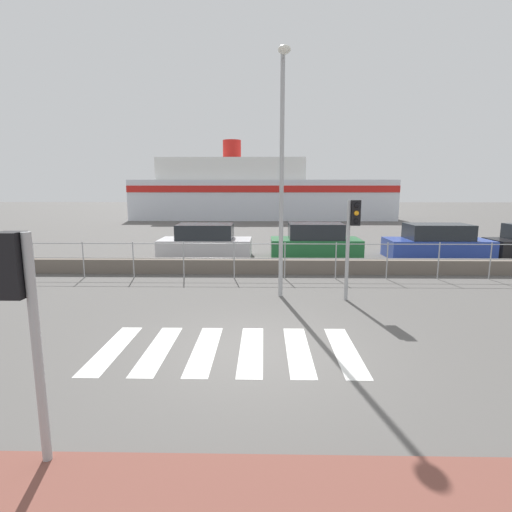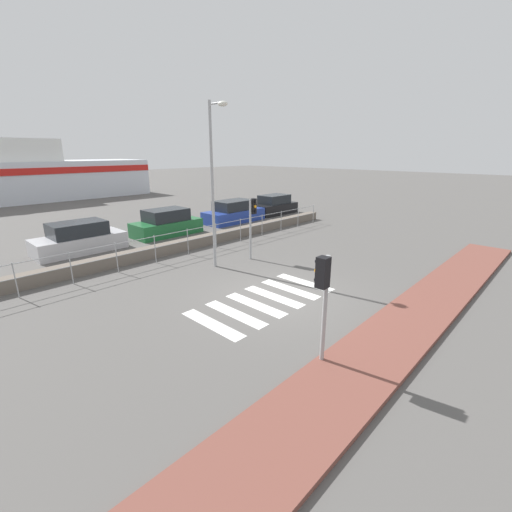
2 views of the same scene
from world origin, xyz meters
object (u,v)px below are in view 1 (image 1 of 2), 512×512
(traffic_light_far, at_px, (352,227))
(traffic_light_near, at_px, (23,299))
(streetlamp, at_px, (282,152))
(ferry_boat, at_px, (256,193))
(parked_car_silver, at_px, (205,243))
(parked_car_blue, at_px, (437,243))
(parked_car_green, at_px, (315,243))

(traffic_light_far, bearing_deg, traffic_light_near, -125.47)
(traffic_light_far, distance_m, streetlamp, 2.78)
(traffic_light_far, relative_size, ferry_boat, 0.11)
(parked_car_silver, bearing_deg, traffic_light_near, -89.44)
(streetlamp, distance_m, parked_car_blue, 10.48)
(parked_car_blue, bearing_deg, streetlamp, -137.03)
(streetlamp, distance_m, parked_car_green, 7.77)
(parked_car_blue, bearing_deg, parked_car_green, 180.00)
(parked_car_green, bearing_deg, ferry_boat, 97.65)
(streetlamp, relative_size, parked_car_green, 1.67)
(parked_car_green, bearing_deg, parked_car_blue, 0.00)
(traffic_light_far, xyz_separation_m, parked_car_green, (-0.09, 6.96, -1.38))
(traffic_light_near, height_order, streetlamp, streetlamp)
(traffic_light_far, height_order, parked_car_blue, traffic_light_far)
(traffic_light_near, distance_m, ferry_boat, 36.79)
(traffic_light_near, bearing_deg, parked_car_green, 70.83)
(parked_car_green, distance_m, parked_car_blue, 5.42)
(parked_car_green, xyz_separation_m, parked_car_blue, (5.42, 0.00, -0.01))
(streetlamp, height_order, parked_car_silver, streetlamp)
(traffic_light_far, bearing_deg, parked_car_blue, 52.54)
(streetlamp, height_order, parked_car_green, streetlamp)
(ferry_boat, relative_size, parked_car_green, 6.40)
(parked_car_silver, distance_m, parked_car_green, 4.94)
(streetlamp, height_order, parked_car_blue, streetlamp)
(ferry_boat, relative_size, parked_car_blue, 5.71)
(parked_car_silver, relative_size, parked_car_blue, 0.92)
(parked_car_green, relative_size, parked_car_blue, 0.89)
(streetlamp, xyz_separation_m, parked_car_blue, (7.25, 6.75, -3.40))
(streetlamp, relative_size, parked_car_blue, 1.49)
(streetlamp, bearing_deg, ferry_boat, 92.42)
(traffic_light_near, relative_size, streetlamp, 0.40)
(traffic_light_near, bearing_deg, parked_car_blue, 53.51)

